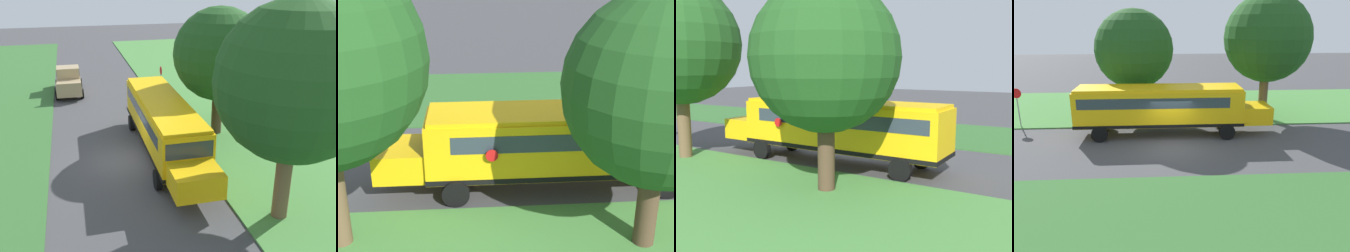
{
  "view_description": "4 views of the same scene",
  "coord_description": "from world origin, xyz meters",
  "views": [
    {
      "loc": [
        2.41,
        19.73,
        9.81
      ],
      "look_at": [
        -2.48,
        0.27,
        1.93
      ],
      "focal_mm": 42.0,
      "sensor_mm": 36.0,
      "label": 1
    },
    {
      "loc": [
        -18.47,
        2.75,
        9.04
      ],
      "look_at": [
        -0.51,
        1.41,
        1.8
      ],
      "focal_mm": 50.0,
      "sensor_mm": 36.0,
      "label": 2
    },
    {
      "loc": [
        -18.6,
        -10.89,
        4.81
      ],
      "look_at": [
        -1.08,
        -0.02,
        1.69
      ],
      "focal_mm": 42.0,
      "sensor_mm": 36.0,
      "label": 3
    },
    {
      "loc": [
        18.02,
        -0.54,
        7.03
      ],
      "look_at": [
        -0.59,
        0.6,
        1.11
      ],
      "focal_mm": 35.0,
      "sensor_mm": 36.0,
      "label": 4
    }
  ],
  "objects": [
    {
      "name": "ground_plane",
      "position": [
        0.0,
        0.0,
        0.0
      ],
      "size": [
        120.0,
        120.0,
        0.0
      ],
      "primitive_type": "plane",
      "color": "#424244"
    },
    {
      "name": "grass_verge",
      "position": [
        -10.0,
        0.0,
        0.04
      ],
      "size": [
        12.0,
        80.0,
        0.08
      ],
      "primitive_type": "cube",
      "color": "#47843D",
      "rests_on": "ground"
    },
    {
      "name": "grass_far_side",
      "position": [
        9.0,
        0.0,
        0.04
      ],
      "size": [
        10.0,
        80.0,
        0.07
      ],
      "primitive_type": "cube",
      "color": "#33662D",
      "rests_on": "ground"
    },
    {
      "name": "school_bus",
      "position": [
        -2.42,
        -0.45,
        1.92
      ],
      "size": [
        2.85,
        12.42,
        3.16
      ],
      "color": "yellow",
      "rests_on": "ground"
    },
    {
      "name": "oak_tree_beside_bus",
      "position": [
        -6.4,
        -2.38,
        5.15
      ],
      "size": [
        5.68,
        5.68,
        8.01
      ],
      "color": "#4C3826",
      "rests_on": "ground"
    },
    {
      "name": "oak_tree_roadside_mid",
      "position": [
        -5.8,
        7.14,
        6.0
      ],
      "size": [
        6.23,
        6.23,
        9.08
      ],
      "color": "brown",
      "rests_on": "ground"
    },
    {
      "name": "stop_sign",
      "position": [
        -4.6,
        -10.52,
        1.74
      ],
      "size": [
        0.08,
        0.68,
        2.74
      ],
      "color": "gray",
      "rests_on": "ground"
    }
  ]
}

